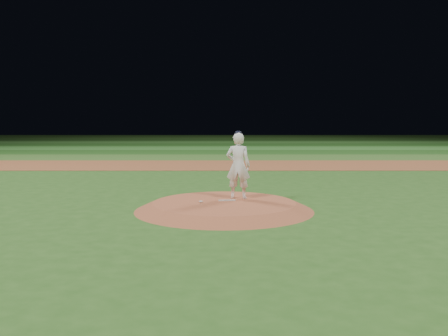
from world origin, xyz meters
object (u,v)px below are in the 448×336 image
(pitching_rubber, at_px, (227,200))
(rosin_bag, at_px, (201,202))
(pitcher_on_mound, at_px, (238,165))
(pitchers_mound, at_px, (224,206))

(pitching_rubber, height_order, rosin_bag, rosin_bag)
(rosin_bag, relative_size, pitcher_on_mound, 0.06)
(pitching_rubber, relative_size, rosin_bag, 4.42)
(rosin_bag, xyz_separation_m, pitcher_on_mound, (1.16, 0.78, 1.04))
(rosin_bag, bearing_deg, pitcher_on_mound, 33.87)
(rosin_bag, bearing_deg, pitchers_mound, 6.84)
(pitching_rubber, bearing_deg, pitcher_on_mound, 42.97)
(pitchers_mound, distance_m, rosin_bag, 0.73)
(pitching_rubber, distance_m, rosin_bag, 0.87)
(pitching_rubber, xyz_separation_m, rosin_bag, (-0.80, -0.35, 0.02))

